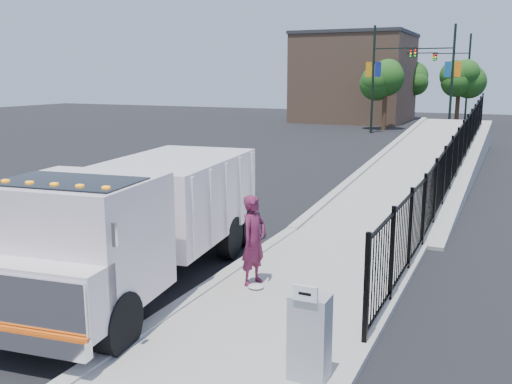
% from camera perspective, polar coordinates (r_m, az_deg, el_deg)
% --- Properties ---
extents(ground, '(120.00, 120.00, 0.00)m').
position_cam_1_polar(ground, '(12.68, -2.90, -8.60)').
color(ground, black).
rests_on(ground, ground).
extents(sidewalk, '(3.55, 12.00, 0.12)m').
position_cam_1_polar(sidewalk, '(10.22, 1.64, -13.37)').
color(sidewalk, '#9E998E').
rests_on(sidewalk, ground).
extents(curb, '(0.30, 12.00, 0.16)m').
position_cam_1_polar(curb, '(11.04, -7.79, -11.40)').
color(curb, '#ADAAA3').
rests_on(curb, ground).
extents(ramp, '(3.95, 24.06, 3.19)m').
position_cam_1_polar(ramp, '(27.11, 17.06, 1.81)').
color(ramp, '#9E998E').
rests_on(ramp, ground).
extents(iron_fence, '(0.10, 28.00, 1.80)m').
position_cam_1_polar(iron_fence, '(22.89, 19.36, 2.22)').
color(iron_fence, black).
rests_on(iron_fence, ground).
extents(truck, '(3.46, 8.15, 2.71)m').
position_cam_1_polar(truck, '(11.94, -11.62, -2.45)').
color(truck, black).
rests_on(truck, ground).
extents(worker, '(0.56, 0.75, 1.87)m').
position_cam_1_polar(worker, '(11.71, -0.22, -4.85)').
color(worker, '#5E1A36').
rests_on(worker, sidewalk).
extents(utility_cabinet, '(0.55, 0.40, 1.25)m').
position_cam_1_polar(utility_cabinet, '(8.34, 5.38, -14.25)').
color(utility_cabinet, gray).
rests_on(utility_cabinet, sidewalk).
extents(arrow_sign, '(0.35, 0.04, 0.22)m').
position_cam_1_polar(arrow_sign, '(7.85, 4.94, -10.07)').
color(arrow_sign, white).
rests_on(arrow_sign, utility_cabinet).
extents(debris, '(0.33, 0.33, 0.08)m').
position_cam_1_polar(debris, '(11.75, -0.00, -9.41)').
color(debris, silver).
rests_on(debris, sidewalk).
extents(light_pole_0, '(3.77, 0.22, 8.00)m').
position_cam_1_polar(light_pole_0, '(44.63, 12.02, 11.35)').
color(light_pole_0, black).
rests_on(light_pole_0, ground).
extents(light_pole_1, '(3.78, 0.22, 8.00)m').
position_cam_1_polar(light_pole_1, '(44.80, 18.64, 11.01)').
color(light_pole_1, black).
rests_on(light_pole_1, ground).
extents(light_pole_2, '(3.77, 0.22, 8.00)m').
position_cam_1_polar(light_pole_2, '(54.54, 14.55, 11.24)').
color(light_pole_2, black).
rests_on(light_pole_2, ground).
extents(light_pole_3, '(3.77, 0.22, 8.00)m').
position_cam_1_polar(light_pole_3, '(55.68, 20.12, 10.91)').
color(light_pole_3, black).
rests_on(light_pole_3, ground).
extents(tree_0, '(2.97, 2.97, 5.48)m').
position_cam_1_polar(tree_0, '(47.36, 12.84, 10.83)').
color(tree_0, '#382314').
rests_on(tree_0, ground).
extents(tree_1, '(2.55, 2.55, 5.27)m').
position_cam_1_polar(tree_1, '(51.33, 19.65, 10.47)').
color(tree_1, '#382314').
rests_on(tree_1, ground).
extents(tree_2, '(2.99, 2.99, 5.49)m').
position_cam_1_polar(tree_2, '(60.31, 15.42, 10.82)').
color(tree_2, '#382314').
rests_on(tree_2, ground).
extents(building, '(10.00, 10.00, 8.00)m').
position_cam_1_polar(building, '(56.44, 9.85, 11.07)').
color(building, '#8C664C').
rests_on(building, ground).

